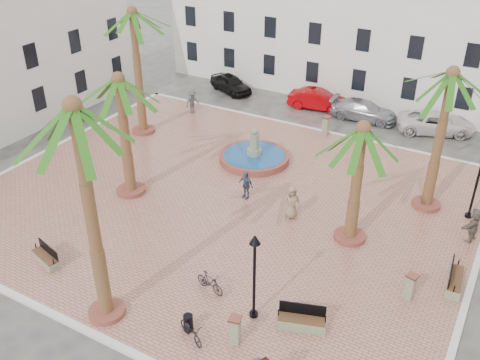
{
  "coord_description": "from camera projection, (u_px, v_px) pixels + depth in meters",
  "views": [
    {
      "loc": [
        13.03,
        -21.25,
        15.71
      ],
      "look_at": [
        1.0,
        0.0,
        1.6
      ],
      "focal_mm": 40.0,
      "sensor_mm": 36.0,
      "label": 1
    }
  ],
  "objects": [
    {
      "name": "ground",
      "position": [
        224.0,
        201.0,
        29.43
      ],
      "size": [
        120.0,
        120.0,
        0.0
      ],
      "primitive_type": "plane",
      "color": "#56544F",
      "rests_on": "ground"
    },
    {
      "name": "plaza",
      "position": [
        224.0,
        199.0,
        29.39
      ],
      "size": [
        26.0,
        22.0,
        0.15
      ],
      "primitive_type": "cube",
      "color": "#B2725F",
      "rests_on": "ground"
    },
    {
      "name": "kerb_n",
      "position": [
        304.0,
        127.0,
        37.68
      ],
      "size": [
        26.3,
        0.3,
        0.16
      ],
      "primitive_type": "cube",
      "color": "silver",
      "rests_on": "ground"
    },
    {
      "name": "kerb_s",
      "position": [
        81.0,
        328.0,
        21.1
      ],
      "size": [
        26.3,
        0.3,
        0.16
      ],
      "primitive_type": "cube",
      "color": "silver",
      "rests_on": "ground"
    },
    {
      "name": "kerb_e",
      "position": [
        474.0,
        276.0,
        23.85
      ],
      "size": [
        0.3,
        22.3,
        0.16
      ],
      "primitive_type": "cube",
      "color": "silver",
      "rests_on": "ground"
    },
    {
      "name": "kerb_w",
      "position": [
        54.0,
        147.0,
        34.94
      ],
      "size": [
        0.3,
        22.3,
        0.16
      ],
      "primitive_type": "cube",
      "color": "silver",
      "rests_on": "ground"
    },
    {
      "name": "building_north",
      "position": [
        354.0,
        32.0,
        42.11
      ],
      "size": [
        30.4,
        7.4,
        9.5
      ],
      "color": "white",
      "rests_on": "ground"
    },
    {
      "name": "fountain",
      "position": [
        254.0,
        156.0,
        33.04
      ],
      "size": [
        4.33,
        4.33,
        2.24
      ],
      "color": "brown",
      "rests_on": "plaza"
    },
    {
      "name": "palm_nw",
      "position": [
        133.0,
        26.0,
        33.27
      ],
      "size": [
        5.0,
        5.0,
        8.45
      ],
      "color": "brown",
      "rests_on": "plaza"
    },
    {
      "name": "palm_sw",
      "position": [
        120.0,
        94.0,
        27.05
      ],
      "size": [
        5.2,
        5.2,
        6.98
      ],
      "color": "brown",
      "rests_on": "plaza"
    },
    {
      "name": "palm_s",
      "position": [
        77.0,
        130.0,
        17.63
      ],
      "size": [
        4.82,
        4.82,
        9.38
      ],
      "color": "brown",
      "rests_on": "plaza"
    },
    {
      "name": "palm_e",
      "position": [
        361.0,
        144.0,
        23.59
      ],
      "size": [
        5.0,
        5.0,
        6.26
      ],
      "color": "brown",
      "rests_on": "plaza"
    },
    {
      "name": "palm_ne",
      "position": [
        450.0,
        89.0,
        25.4
      ],
      "size": [
        4.85,
        4.85,
        7.76
      ],
      "color": "brown",
      "rests_on": "plaza"
    },
    {
      "name": "bench_s",
      "position": [
        46.0,
        258.0,
        24.38
      ],
      "size": [
        1.82,
        0.96,
        0.92
      ],
      "rotation": [
        0.0,
        0.0,
        -0.26
      ],
      "color": "gray",
      "rests_on": "plaza"
    },
    {
      "name": "bench_se",
      "position": [
        301.0,
        322.0,
        20.91
      ],
      "size": [
        2.03,
        1.17,
        1.03
      ],
      "rotation": [
        0.0,
        0.0,
        0.32
      ],
      "color": "gray",
      "rests_on": "plaza"
    },
    {
      "name": "bench_e",
      "position": [
        454.0,
        281.0,
        22.98
      ],
      "size": [
        0.76,
        2.01,
        1.04
      ],
      "rotation": [
        0.0,
        0.0,
        1.66
      ],
      "color": "gray",
      "rests_on": "plaza"
    },
    {
      "name": "lamppost_s",
      "position": [
        255.0,
        263.0,
        20.25
      ],
      "size": [
        0.44,
        0.44,
        4.01
      ],
      "color": "black",
      "rests_on": "plaza"
    },
    {
      "name": "bollard_se",
      "position": [
        235.0,
        330.0,
        20.05
      ],
      "size": [
        0.54,
        0.54,
        1.26
      ],
      "rotation": [
        0.0,
        0.0,
        0.22
      ],
      "color": "gray",
      "rests_on": "plaza"
    },
    {
      "name": "bollard_n",
      "position": [
        326.0,
        125.0,
        36.08
      ],
      "size": [
        0.56,
        0.56,
        1.37
      ],
      "rotation": [
        0.0,
        0.0,
        -0.16
      ],
      "color": "gray",
      "rests_on": "plaza"
    },
    {
      "name": "bollard_e",
      "position": [
        411.0,
        286.0,
        22.16
      ],
      "size": [
        0.54,
        0.54,
        1.25
      ],
      "rotation": [
        0.0,
        0.0,
        -0.23
      ],
      "color": "gray",
      "rests_on": "plaza"
    },
    {
      "name": "litter_bin",
      "position": [
        188.0,
        323.0,
        20.74
      ],
      "size": [
        0.38,
        0.38,
        0.74
      ],
      "primitive_type": "cylinder",
      "color": "black",
      "rests_on": "plaza"
    },
    {
      "name": "bicycle_a",
      "position": [
        191.0,
        331.0,
        20.35
      ],
      "size": [
        1.6,
        1.11,
        0.8
      ],
      "primitive_type": "imported",
      "rotation": [
        0.0,
        0.0,
        1.14
      ],
      "color": "black",
      "rests_on": "plaza"
    },
    {
      "name": "bicycle_b",
      "position": [
        210.0,
        282.0,
        22.66
      ],
      "size": [
        1.58,
        0.76,
        0.91
      ],
      "primitive_type": "imported",
      "rotation": [
        0.0,
        0.0,
        1.34
      ],
      "color": "black",
      "rests_on": "plaza"
    },
    {
      "name": "pedestrian_fountain_a",
      "position": [
        292.0,
        202.0,
        27.31
      ],
      "size": [
        1.05,
        1.0,
        1.81
      ],
      "primitive_type": "imported",
      "rotation": [
        0.0,
        0.0,
        0.68
      ],
      "color": "#8E7555",
      "rests_on": "plaza"
    },
    {
      "name": "pedestrian_fountain_b",
      "position": [
        246.0,
        185.0,
        29.04
      ],
      "size": [
        1.0,
        0.56,
        1.61
      ],
      "primitive_type": "imported",
      "rotation": [
        0.0,
        0.0,
        -0.19
      ],
      "color": "#3C4A64",
      "rests_on": "plaza"
    },
    {
      "name": "pedestrian_north",
      "position": [
        192.0,
        102.0,
        39.31
      ],
      "size": [
        1.02,
        1.3,
        1.77
      ],
      "primitive_type": "imported",
      "rotation": [
        0.0,
        0.0,
        1.21
      ],
      "color": "#444448",
      "rests_on": "plaza"
    },
    {
      "name": "pedestrian_east",
      "position": [
        474.0,
        225.0,
        25.6
      ],
      "size": [
        1.01,
        1.73,
        1.78
      ],
      "primitive_type": "imported",
      "rotation": [
        0.0,
        0.0,
        -1.88
      ],
      "color": "#665A4F",
      "rests_on": "plaza"
    },
    {
      "name": "car_black",
      "position": [
        231.0,
        83.0,
        43.67
      ],
      "size": [
        4.48,
        3.22,
        1.42
      ],
      "primitive_type": "imported",
      "rotation": [
        0.0,
        0.0,
        1.15
      ],
      "color": "black",
      "rests_on": "ground"
    },
    {
      "name": "car_red",
      "position": [
        318.0,
        100.0,
        40.48
      ],
      "size": [
        4.67,
        2.2,
        1.48
      ],
      "primitive_type": "imported",
      "rotation": [
        0.0,
        0.0,
        1.72
      ],
      "color": "#A00005",
      "rests_on": "ground"
    },
    {
      "name": "car_silver",
      "position": [
        364.0,
        110.0,
        38.74
      ],
      "size": [
        4.9,
        2.09,
        1.41
      ],
      "primitive_type": "imported",
      "rotation": [
        0.0,
        0.0,
        1.59
      ],
      "color": "#9F9EA7",
      "rests_on": "ground"
    },
    {
      "name": "car_white",
      "position": [
        436.0,
        123.0,
        36.81
      ],
      "size": [
        5.69,
        4.02,
        1.44
      ],
      "primitive_type": "imported",
      "rotation": [
        0.0,
        0.0,
        1.92
      ],
      "color": "silver",
      "rests_on": "ground"
    }
  ]
}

